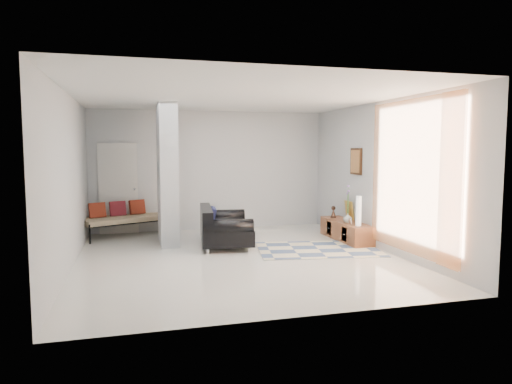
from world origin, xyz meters
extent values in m
plane|color=white|center=(0.00, 0.00, 0.00)|extent=(6.00, 6.00, 0.00)
plane|color=white|center=(0.00, 0.00, 2.80)|extent=(6.00, 6.00, 0.00)
plane|color=#B9BCBE|center=(0.00, 3.00, 1.40)|extent=(6.00, 0.00, 6.00)
plane|color=#B9BCBE|center=(0.00, -3.00, 1.40)|extent=(6.00, 0.00, 6.00)
plane|color=#B9BCBE|center=(-2.75, 0.00, 1.40)|extent=(0.00, 6.00, 6.00)
plane|color=#B9BCBE|center=(2.75, 0.00, 1.40)|extent=(0.00, 6.00, 6.00)
cube|color=#AAAEB1|center=(-1.10, 1.60, 1.40)|extent=(0.35, 1.20, 2.80)
cube|color=silver|center=(-2.10, 2.96, 1.02)|extent=(0.85, 0.06, 2.04)
plane|color=#FF9043|center=(2.67, -1.15, 1.45)|extent=(0.00, 2.55, 2.55)
cube|color=#361D0E|center=(2.72, 0.90, 1.65)|extent=(0.04, 0.45, 0.55)
cube|color=brown|center=(2.52, 0.90, 0.20)|extent=(0.45, 1.67, 0.40)
cube|color=#361D0E|center=(2.30, 0.53, 0.20)|extent=(0.02, 0.22, 0.28)
cube|color=#361D0E|center=(2.30, 1.27, 0.20)|extent=(0.02, 0.22, 0.28)
cube|color=gold|center=(2.70, 1.13, 0.60)|extent=(0.09, 0.32, 0.40)
cube|color=silver|center=(2.42, 0.53, 0.46)|extent=(0.04, 0.10, 0.12)
cylinder|color=silver|center=(-0.47, 0.45, 0.05)|extent=(0.05, 0.05, 0.10)
cylinder|color=silver|center=(-0.32, 1.80, 0.05)|extent=(0.05, 0.05, 0.10)
cylinder|color=silver|center=(0.28, 0.36, 0.05)|extent=(0.05, 0.05, 0.10)
cylinder|color=silver|center=(0.44, 1.71, 0.05)|extent=(0.05, 0.05, 0.10)
cube|color=black|center=(-0.02, 1.08, 0.25)|extent=(1.14, 1.70, 0.30)
cube|color=black|center=(-0.39, 1.13, 0.58)|extent=(0.38, 1.61, 0.36)
cylinder|color=black|center=(-0.09, 0.41, 0.48)|extent=(0.94, 0.38, 0.28)
cylinder|color=black|center=(0.06, 1.76, 0.48)|extent=(0.94, 0.38, 0.28)
cube|color=black|center=(-0.27, 1.11, 0.60)|extent=(0.21, 0.60, 0.31)
cylinder|color=black|center=(-2.64, 1.86, 0.20)|extent=(0.04, 0.04, 0.40)
cylinder|color=black|center=(-0.86, 2.60, 0.20)|extent=(0.04, 0.04, 0.40)
cylinder|color=black|center=(-2.94, 2.60, 0.20)|extent=(0.04, 0.04, 0.40)
cylinder|color=black|center=(-1.16, 3.34, 0.20)|extent=(0.04, 0.04, 0.40)
cube|color=beige|center=(-1.90, 2.60, 0.38)|extent=(2.11, 1.51, 0.12)
cube|color=maroon|center=(-2.53, 2.50, 0.60)|extent=(0.38, 0.28, 0.33)
cube|color=maroon|center=(-2.11, 2.67, 0.60)|extent=(0.38, 0.28, 0.33)
cube|color=maroon|center=(-1.70, 2.85, 0.60)|extent=(0.38, 0.28, 0.33)
cube|color=beige|center=(1.60, 0.20, 0.01)|extent=(2.48, 1.86, 0.01)
cylinder|color=silver|center=(2.50, 0.33, 0.69)|extent=(0.11, 0.11, 0.58)
imported|color=silver|center=(2.47, 0.74, 0.50)|extent=(0.19, 0.19, 0.19)
camera|label=1|loc=(-1.75, -7.72, 1.90)|focal=32.00mm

